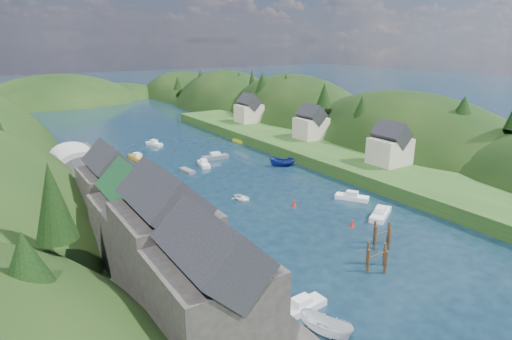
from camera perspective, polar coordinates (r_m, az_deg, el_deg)
ground at (r=93.38m, az=-7.36°, el=0.94°), size 600.00×600.00×0.00m
hillside_right at (r=138.99m, az=5.05°, el=3.14°), size 36.00×245.56×48.00m
far_hills at (r=212.15m, az=-21.80°, el=5.83°), size 103.00×68.00×44.00m
hill_trees at (r=104.68m, az=-10.80°, el=8.71°), size 91.44×147.12×12.29m
quay_left at (r=58.55m, az=-15.82°, el=-8.45°), size 12.00×110.00×2.00m
terrace_left_grass at (r=57.13m, az=-22.62°, el=-9.54°), size 12.00×110.00×2.50m
quayside_buildings at (r=43.65m, az=-13.49°, el=-8.44°), size 8.00×35.84×12.90m
boat_sheds at (r=74.11m, az=-22.03°, el=-0.16°), size 7.00×21.00×7.50m
terrace_right at (r=98.38m, az=8.46°, el=2.44°), size 16.00×120.00×2.40m
right_bank_cottages at (r=105.46m, az=6.81°, el=6.06°), size 9.00×59.24×8.41m
piling_cluster_near at (r=52.44m, az=15.76°, el=-11.39°), size 3.23×3.01×3.40m
piling_cluster_far at (r=57.83m, az=16.43°, el=-8.57°), size 2.89×2.73×3.61m
channel_buoy_near at (r=62.68m, az=12.73°, el=-7.00°), size 0.70×0.70×1.10m
channel_buoy_far at (r=68.71m, az=5.12°, el=-4.47°), size 0.70×0.70×1.10m
moored_boats at (r=71.29m, az=0.17°, el=-3.51°), size 37.10×92.92×2.09m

